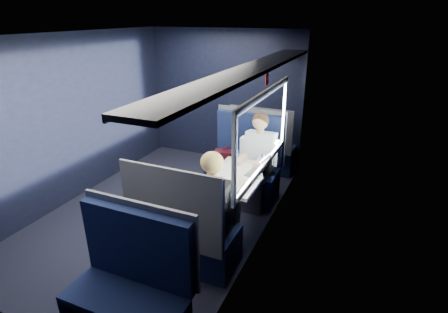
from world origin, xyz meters
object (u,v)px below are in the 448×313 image
at_px(seat_row_front, 263,149).
at_px(laptop, 262,170).
at_px(table, 234,180).
at_px(man, 258,157).
at_px(seat_row_back, 131,295).
at_px(woman, 215,204).
at_px(bottle_small, 262,164).
at_px(seat_bay_near, 244,169).
at_px(cup, 267,162).
at_px(seat_bay_far, 186,233).

distance_m(seat_row_front, laptop, 1.78).
xyz_separation_m(table, man, (0.07, 0.70, 0.06)).
bearing_deg(table, seat_row_back, -95.80).
distance_m(woman, bottle_small, 0.96).
height_order(seat_row_front, woman, woman).
bearing_deg(bottle_small, seat_bay_near, 125.69).
height_order(seat_bay_near, seat_row_front, seat_bay_near).
xyz_separation_m(bottle_small, cup, (-0.00, 0.21, -0.06)).
xyz_separation_m(woman, cup, (0.21, 1.13, 0.06)).
bearing_deg(seat_bay_near, table, -77.53).
xyz_separation_m(table, seat_bay_far, (-0.18, -0.87, -0.25)).
relative_size(woman, bottle_small, 5.91).
height_order(laptop, bottle_small, laptop).
bearing_deg(laptop, table, -157.17).
height_order(man, bottle_small, man).
distance_m(seat_row_back, woman, 1.16).
height_order(table, seat_row_front, seat_row_front).
bearing_deg(seat_bay_far, table, 78.22).
distance_m(seat_bay_near, seat_row_front, 0.92).
relative_size(woman, laptop, 4.08).
xyz_separation_m(table, bottle_small, (0.28, 0.22, 0.18)).
bearing_deg(laptop, cup, 94.63).
xyz_separation_m(seat_bay_near, seat_bay_far, (0.01, -1.75, -0.01)).
xyz_separation_m(seat_bay_near, seat_row_back, (0.01, -2.67, -0.01)).
distance_m(seat_row_front, bottle_small, 1.70).
height_order(seat_row_front, man, man).
bearing_deg(seat_bay_far, bottle_small, 67.29).
relative_size(seat_bay_far, cup, 14.39).
bearing_deg(laptop, seat_row_front, 106.08).
relative_size(table, laptop, 3.09).
xyz_separation_m(seat_bay_far, cup, (0.46, 1.30, 0.37)).
distance_m(seat_row_back, laptop, 2.02).
bearing_deg(seat_bay_near, seat_bay_far, -89.66).
relative_size(man, laptop, 4.08).
height_order(seat_row_back, laptop, seat_row_back).
height_order(seat_bay_near, seat_bay_far, same).
bearing_deg(seat_row_front, bottle_small, -73.80).
relative_size(seat_bay_near, seat_bay_far, 1.00).
xyz_separation_m(seat_bay_far, woman, (0.25, 0.17, 0.31)).
distance_m(table, seat_bay_near, 0.92).
xyz_separation_m(table, laptop, (0.30, 0.13, 0.14)).
distance_m(seat_row_back, bottle_small, 2.11).
bearing_deg(table, cup, 57.15).
distance_m(seat_bay_far, bottle_small, 1.26).
height_order(seat_bay_far, seat_row_front, seat_bay_far).
bearing_deg(cup, table, -122.85).
bearing_deg(seat_row_back, table, 84.20).
distance_m(woman, cup, 1.15).
distance_m(seat_bay_near, bottle_small, 0.91).
distance_m(man, bottle_small, 0.54).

